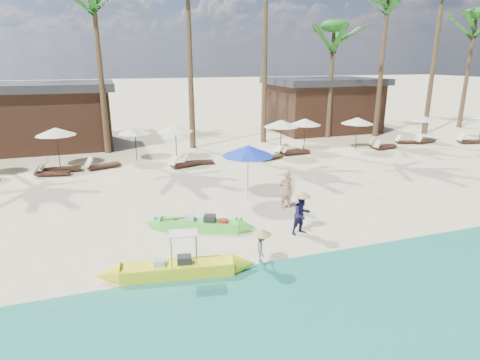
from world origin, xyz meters
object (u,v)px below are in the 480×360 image
object	(u,v)px
green_canoe	(200,225)
tourist	(286,189)
yellow_canoe	(178,269)
blue_umbrella	(248,151)

from	to	relation	value
green_canoe	tourist	bearing A→B (deg)	39.39
tourist	green_canoe	bearing A→B (deg)	12.57
yellow_canoe	tourist	bearing A→B (deg)	46.61
blue_umbrella	tourist	bearing A→B (deg)	-53.74
green_canoe	yellow_canoe	xyz separation A→B (m)	(-1.31, -2.85, 0.02)
green_canoe	yellow_canoe	size ratio (longest dim) A/B	0.85
green_canoe	blue_umbrella	xyz separation A→B (m)	(2.68, 2.47, 1.95)
green_canoe	blue_umbrella	bearing A→B (deg)	67.18
tourist	blue_umbrella	xyz separation A→B (m)	(-1.08, 1.47, 1.35)
yellow_canoe	blue_umbrella	xyz separation A→B (m)	(3.98, 5.32, 1.94)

